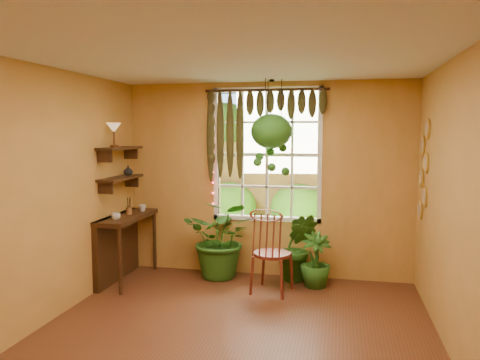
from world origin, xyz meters
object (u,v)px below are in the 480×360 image
(windsor_chair, at_px, (271,265))
(potted_plant_mid, at_px, (298,247))
(counter_ledge, at_px, (120,240))
(hanging_basket, at_px, (271,136))
(potted_plant_left, at_px, (222,238))

(windsor_chair, height_order, potted_plant_mid, windsor_chair)
(counter_ledge, relative_size, hanging_basket, 0.94)
(potted_plant_left, relative_size, potted_plant_mid, 1.17)
(counter_ledge, relative_size, potted_plant_mid, 1.28)
(counter_ledge, distance_m, potted_plant_mid, 2.41)
(windsor_chair, relative_size, potted_plant_mid, 1.33)
(counter_ledge, distance_m, windsor_chair, 2.10)
(potted_plant_left, distance_m, hanging_basket, 1.57)
(hanging_basket, bearing_deg, potted_plant_mid, 14.18)
(potted_plant_left, bearing_deg, windsor_chair, -33.04)
(potted_plant_mid, bearing_deg, hanging_basket, -165.82)
(hanging_basket, bearing_deg, windsor_chair, -80.72)
(counter_ledge, xyz_separation_m, hanging_basket, (2.02, 0.36, 1.41))
(counter_ledge, height_order, windsor_chair, windsor_chair)
(windsor_chair, distance_m, potted_plant_left, 0.92)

